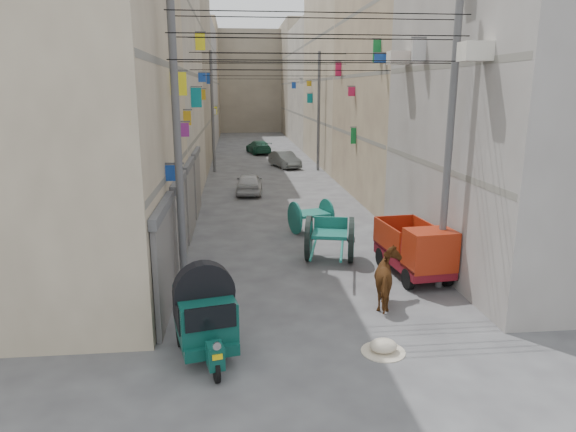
{
  "coord_description": "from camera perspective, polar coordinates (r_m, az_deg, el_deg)",
  "views": [
    {
      "loc": [
        -2.13,
        -7.35,
        5.51
      ],
      "look_at": [
        -0.71,
        6.5,
        2.07
      ],
      "focal_mm": 32.0,
      "sensor_mm": 36.0,
      "label": 1
    }
  ],
  "objects": [
    {
      "name": "ac_units",
      "position": [
        16.2,
        16.12,
        20.17
      ],
      "size": [
        0.7,
        6.55,
        3.35
      ],
      "color": "beige",
      "rests_on": "ground"
    },
    {
      "name": "tonga_cart",
      "position": [
        16.87,
        4.67,
        -2.46
      ],
      "size": [
        1.97,
        3.51,
        1.5
      ],
      "rotation": [
        0.0,
        0.0,
        -0.23
      ],
      "color": "black",
      "rests_on": "ground"
    },
    {
      "name": "horse",
      "position": [
        13.7,
        11.18,
        -6.9
      ],
      "size": [
        1.11,
        1.81,
        1.43
      ],
      "primitive_type": "imported",
      "rotation": [
        0.0,
        0.0,
        2.93
      ],
      "color": "brown",
      "rests_on": "ground"
    },
    {
      "name": "distant_car_green",
      "position": [
        45.82,
        -3.29,
        7.66
      ],
      "size": [
        2.33,
        4.2,
        1.15
      ],
      "primitive_type": "imported",
      "rotation": [
        0.0,
        0.0,
        3.33
      ],
      "color": "#1B513A",
      "rests_on": "ground"
    },
    {
      "name": "building_row_right",
      "position": [
        42.7,
        8.15,
        15.01
      ],
      "size": [
        8.0,
        62.0,
        14.0
      ],
      "color": "#9C9792",
      "rests_on": "ground"
    },
    {
      "name": "auto_rickshaw",
      "position": [
        11.11,
        -9.21,
        -10.69
      ],
      "size": [
        1.6,
        2.31,
        1.57
      ],
      "rotation": [
        0.0,
        0.0,
        0.22
      ],
      "color": "black",
      "rests_on": "ground"
    },
    {
      "name": "end_cap_building",
      "position": [
        73.38,
        -4.32,
        14.6
      ],
      "size": [
        22.0,
        10.0,
        13.0
      ],
      "primitive_type": "cube",
      "color": "gray",
      "rests_on": "ground"
    },
    {
      "name": "ground",
      "position": [
        9.43,
        9.04,
        -22.09
      ],
      "size": [
        140.0,
        140.0,
        0.0
      ],
      "primitive_type": "plane",
      "color": "#414143",
      "rests_on": "ground"
    },
    {
      "name": "utility_poles",
      "position": [
        24.49,
        -0.86,
        10.33
      ],
      "size": [
        7.4,
        22.2,
        8.0
      ],
      "color": "#525355",
      "rests_on": "ground"
    },
    {
      "name": "second_cart",
      "position": [
        20.26,
        2.56,
        0.08
      ],
      "size": [
        1.78,
        1.67,
        1.29
      ],
      "rotation": [
        0.0,
        0.0,
        0.31
      ],
      "color": "#156054",
      "rests_on": "ground"
    },
    {
      "name": "distant_car_grey",
      "position": [
        37.42,
        -0.37,
        6.3
      ],
      "size": [
        2.24,
        3.73,
        1.16
      ],
      "primitive_type": "imported",
      "rotation": [
        0.0,
        0.0,
        0.31
      ],
      "color": "#4D5150",
      "rests_on": "ground"
    },
    {
      "name": "building_row_left",
      "position": [
        41.9,
        -14.38,
        14.75
      ],
      "size": [
        8.0,
        62.0,
        14.0
      ],
      "color": "#C0AF91",
      "rests_on": "ground"
    },
    {
      "name": "mini_truck",
      "position": [
        15.64,
        14.27,
        -4.04
      ],
      "size": [
        1.67,
        3.16,
        1.71
      ],
      "rotation": [
        0.0,
        0.0,
        0.11
      ],
      "color": "black",
      "rests_on": "ground"
    },
    {
      "name": "signboards",
      "position": [
        29.16,
        -1.68,
        9.77
      ],
      "size": [
        8.22,
        40.52,
        5.67
      ],
      "color": "gold",
      "rests_on": "ground"
    },
    {
      "name": "overhead_cables",
      "position": [
        21.89,
        -0.26,
        17.16
      ],
      "size": [
        7.4,
        22.52,
        1.12
      ],
      "color": "black",
      "rests_on": "ground"
    },
    {
      "name": "shutters_left",
      "position": [
        18.26,
        -11.31,
        0.88
      ],
      "size": [
        0.18,
        14.4,
        2.88
      ],
      "color": "#545459",
      "rests_on": "ground"
    },
    {
      "name": "feed_sack",
      "position": [
        11.57,
        10.55,
        -13.98
      ],
      "size": [
        0.6,
        0.48,
        0.3
      ],
      "primitive_type": "ellipsoid",
      "color": "beige",
      "rests_on": "ground"
    },
    {
      "name": "distant_car_white",
      "position": [
        27.95,
        -4.32,
        3.66
      ],
      "size": [
        1.57,
        3.46,
        1.15
      ],
      "primitive_type": "imported",
      "rotation": [
        0.0,
        0.0,
        3.08
      ],
      "color": "#BABABA",
      "rests_on": "ground"
    }
  ]
}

